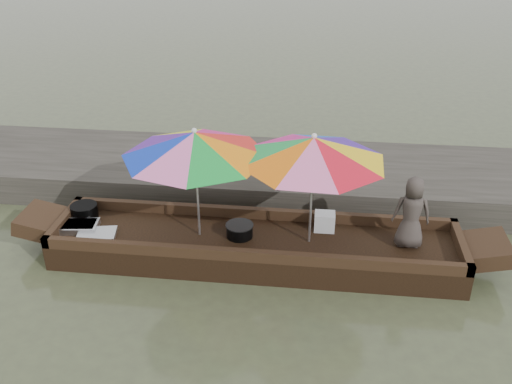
# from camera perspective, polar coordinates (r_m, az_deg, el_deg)

# --- Properties ---
(water) EXTENTS (80.00, 80.00, 0.00)m
(water) POSITION_cam_1_polar(r_m,az_deg,el_deg) (7.96, -0.09, -6.74)
(water) COLOR #444932
(water) RESTS_ON ground
(dock) EXTENTS (22.00, 2.20, 0.50)m
(dock) POSITION_cam_1_polar(r_m,az_deg,el_deg) (9.74, 1.47, 1.71)
(dock) COLOR #2D2B26
(dock) RESTS_ON ground
(boat_hull) EXTENTS (5.52, 1.20, 0.35)m
(boat_hull) POSITION_cam_1_polar(r_m,az_deg,el_deg) (7.87, -0.09, -5.68)
(boat_hull) COLOR black
(boat_hull) RESTS_ON water
(cooking_pot) EXTENTS (0.38, 0.38, 0.20)m
(cooking_pot) POSITION_cam_1_polar(r_m,az_deg,el_deg) (8.57, -16.80, -1.85)
(cooking_pot) COLOR black
(cooking_pot) RESTS_ON boat_hull
(tray_crayfish) EXTENTS (0.55, 0.42, 0.09)m
(tray_crayfish) POSITION_cam_1_polar(r_m,az_deg,el_deg) (8.32, -17.26, -3.30)
(tray_crayfish) COLOR silver
(tray_crayfish) RESTS_ON boat_hull
(tray_scallop) EXTENTS (0.57, 0.45, 0.06)m
(tray_scallop) POSITION_cam_1_polar(r_m,az_deg,el_deg) (8.08, -15.64, -4.12)
(tray_scallop) COLOR silver
(tray_scallop) RESTS_ON boat_hull
(charcoal_grill) EXTENTS (0.36, 0.36, 0.17)m
(charcoal_grill) POSITION_cam_1_polar(r_m,az_deg,el_deg) (7.77, -1.65, -3.91)
(charcoal_grill) COLOR black
(charcoal_grill) RESTS_ON boat_hull
(supply_bag) EXTENTS (0.28, 0.22, 0.26)m
(supply_bag) POSITION_cam_1_polar(r_m,az_deg,el_deg) (7.95, 6.87, -2.95)
(supply_bag) COLOR silver
(supply_bag) RESTS_ON boat_hull
(vendor) EXTENTS (0.50, 0.34, 1.00)m
(vendor) POSITION_cam_1_polar(r_m,az_deg,el_deg) (7.63, 15.31, -1.98)
(vendor) COLOR #403833
(vendor) RESTS_ON boat_hull
(umbrella_bow) EXTENTS (2.09, 2.09, 1.55)m
(umbrella_bow) POSITION_cam_1_polar(r_m,az_deg,el_deg) (7.51, -5.92, 0.82)
(umbrella_bow) COLOR red
(umbrella_bow) RESTS_ON boat_hull
(umbrella_stern) EXTENTS (2.39, 2.39, 1.55)m
(umbrella_stern) POSITION_cam_1_polar(r_m,az_deg,el_deg) (7.35, 5.58, 0.20)
(umbrella_stern) COLOR #4014A5
(umbrella_stern) RESTS_ON boat_hull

